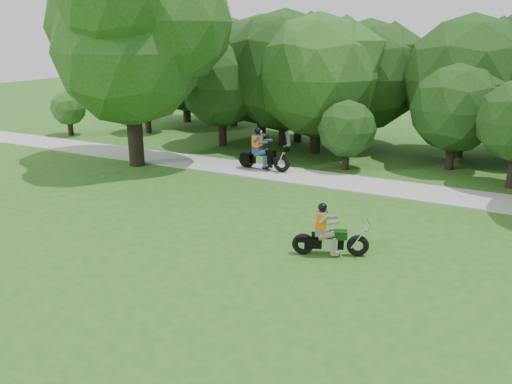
% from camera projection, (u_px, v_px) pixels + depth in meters
% --- Properties ---
extents(ground, '(100.00, 100.00, 0.00)m').
position_uv_depth(ground, '(297.00, 269.00, 12.78)').
color(ground, '#265117').
rests_on(ground, ground).
extents(walkway, '(60.00, 2.20, 0.06)m').
position_uv_depth(walkway, '(374.00, 186.00, 19.58)').
color(walkway, '#969691').
rests_on(walkway, ground).
extents(tree_line, '(40.33, 11.66, 7.29)m').
position_uv_depth(tree_line, '(415.00, 79.00, 23.99)').
color(tree_line, black).
rests_on(tree_line, ground).
extents(big_tree_west, '(8.64, 6.56, 9.96)m').
position_uv_depth(big_tree_west, '(132.00, 33.00, 21.33)').
color(big_tree_west, black).
rests_on(big_tree_west, ground).
extents(chopper_motorcycle, '(2.03, 1.09, 1.49)m').
position_uv_depth(chopper_motorcycle, '(327.00, 236.00, 13.45)').
color(chopper_motorcycle, black).
rests_on(chopper_motorcycle, ground).
extents(touring_motorcycle, '(2.43, 0.69, 1.85)m').
position_uv_depth(touring_motorcycle, '(261.00, 154.00, 21.63)').
color(touring_motorcycle, black).
rests_on(touring_motorcycle, walkway).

